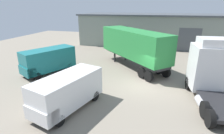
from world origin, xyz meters
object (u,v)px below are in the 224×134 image
object	(u,v)px
delivery_van_teal	(48,60)
tractor_unit_white	(210,70)
container_trailer_green	(134,44)
traffic_cone	(201,74)
gravel_pile	(214,60)
delivery_van_white	(67,92)
oil_drum	(83,70)

from	to	relation	value
delivery_van_teal	tractor_unit_white	bearing A→B (deg)	112.53
tractor_unit_white	container_trailer_green	xyz separation A→B (m)	(-6.56, 5.25, 0.53)
container_trailer_green	traffic_cone	bearing A→B (deg)	-143.52
gravel_pile	delivery_van_teal	bearing A→B (deg)	-160.38
tractor_unit_white	delivery_van_teal	size ratio (longest dim) A/B	1.12
delivery_van_white	delivery_van_teal	xyz separation A→B (m)	(-5.34, 5.68, 0.07)
tractor_unit_white	delivery_van_teal	bearing A→B (deg)	79.30
gravel_pile	oil_drum	bearing A→B (deg)	-157.13
tractor_unit_white	gravel_pile	distance (m)	7.68
tractor_unit_white	delivery_van_white	world-z (taller)	tractor_unit_white
container_trailer_green	tractor_unit_white	bearing A→B (deg)	-173.02
delivery_van_white	gravel_pile	bearing A→B (deg)	150.84
container_trailer_green	gravel_pile	bearing A→B (deg)	-121.52
delivery_van_teal	delivery_van_white	bearing A→B (deg)	70.31
tractor_unit_white	oil_drum	world-z (taller)	tractor_unit_white
delivery_van_white	delivery_van_teal	world-z (taller)	delivery_van_teal
tractor_unit_white	oil_drum	distance (m)	11.37
delivery_van_white	oil_drum	world-z (taller)	delivery_van_white
tractor_unit_white	delivery_van_white	distance (m)	10.50
container_trailer_green	delivery_van_teal	xyz separation A→B (m)	(-8.24, -4.07, -1.27)
container_trailer_green	oil_drum	bearing A→B (deg)	84.14
oil_drum	container_trailer_green	bearing A→B (deg)	38.50
tractor_unit_white	delivery_van_white	size ratio (longest dim) A/B	1.15
delivery_van_teal	traffic_cone	size ratio (longest dim) A/B	10.32
container_trailer_green	traffic_cone	size ratio (longest dim) A/B	15.89
delivery_van_white	traffic_cone	world-z (taller)	delivery_van_white
oil_drum	traffic_cone	xyz separation A→B (m)	(11.59, 2.51, -0.19)
delivery_van_white	tractor_unit_white	bearing A→B (deg)	131.21
delivery_van_teal	oil_drum	bearing A→B (deg)	123.74
gravel_pile	traffic_cone	size ratio (longest dim) A/B	6.43
tractor_unit_white	delivery_van_teal	distance (m)	14.86
delivery_van_white	gravel_pile	xyz separation A→B (m)	(11.70, 11.76, -0.35)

